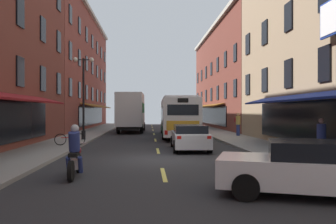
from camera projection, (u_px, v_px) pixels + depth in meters
The scene contains 14 objects.
ground_plane at pixel (160, 160), 14.35m from camera, with size 34.80×80.00×0.10m, color #28282B.
lane_centre_dashes at pixel (160, 160), 14.10m from camera, with size 0.14×73.90×0.01m.
sidewalk_left at pixel (21, 159), 14.00m from camera, with size 3.00×80.00×0.14m, color gray.
sidewalk_right at pixel (293, 156), 14.70m from camera, with size 3.00×80.00×0.14m, color gray.
transit_bus at pixel (177, 116), 27.67m from camera, with size 2.89×12.30×3.16m.
box_truck at pixel (131, 112), 32.83m from camera, with size 2.63×7.90×3.80m.
sedan_near at pixel (317, 168), 8.01m from camera, with size 4.96×3.18×1.35m.
sedan_mid at pixel (190, 137), 17.77m from camera, with size 2.00×4.45×1.34m.
sedan_far at pixel (134, 122), 43.01m from camera, with size 2.10×4.75×1.34m.
motorcycle_rider at pixel (75, 155), 10.42m from camera, with size 0.62×2.07×1.66m.
bicycle_near at pixel (70, 139), 19.01m from camera, with size 1.68×0.55×0.91m.
pedestrian_near at pixel (238, 123), 26.40m from camera, with size 0.45×0.52×1.83m.
pedestrian_mid at pixel (321, 137), 13.85m from camera, with size 0.36×0.36×1.64m.
street_lamp_twin at pixel (83, 94), 22.87m from camera, with size 1.42×0.32×5.67m.
Camera 1 is at (-0.50, -14.34, 2.07)m, focal length 35.40 mm.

